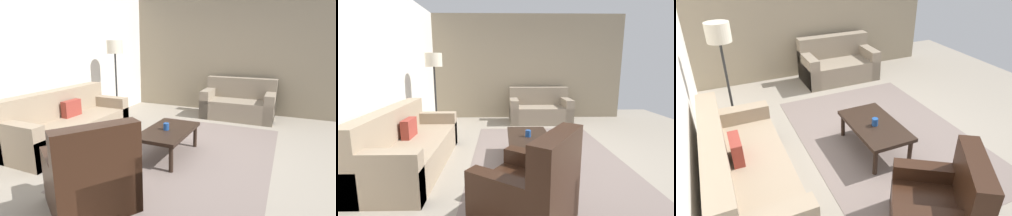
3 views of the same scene
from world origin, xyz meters
The scene contains 10 objects.
ground_plane centered at (0.00, 0.00, 0.00)m, with size 8.00×8.00×0.00m, color gray.
rear_partition centered at (0.00, 2.60, 1.40)m, with size 6.00×0.12×2.80m, color silver.
stone_feature_panel centered at (3.00, 0.00, 1.40)m, with size 0.12×5.20×2.80m, color gray.
area_rug centered at (0.00, 0.00, 0.00)m, with size 3.46×2.37×0.01m, color slate.
couch_main centered at (-0.34, 2.11, 0.30)m, with size 2.21×0.88×0.88m.
couch_loveseat centered at (2.46, -0.29, 0.30)m, with size 0.86×1.55×0.88m.
armchair_leather centered at (-1.71, 0.43, 0.31)m, with size 1.11×1.11×0.95m.
coffee_table centered at (-0.17, 0.29, 0.36)m, with size 1.10×0.64×0.41m.
cup centered at (-0.20, 0.31, 0.46)m, with size 0.09×0.09×0.10m, color #1E478C.
lamp_standing centered at (1.02, 2.02, 1.41)m, with size 0.32×0.32×1.71m.
Camera 2 is at (-3.78, 0.73, 1.54)m, focal length 26.01 mm.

